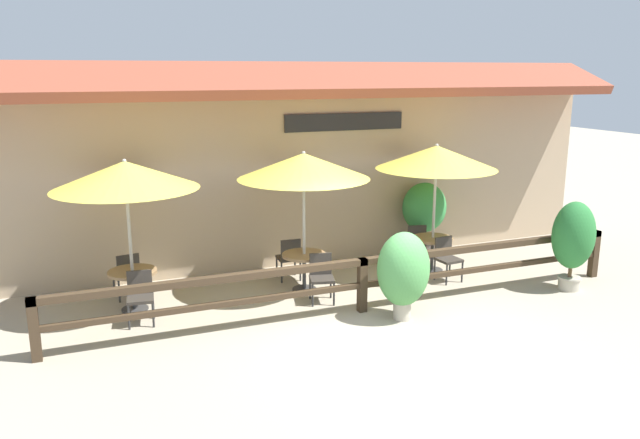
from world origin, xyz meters
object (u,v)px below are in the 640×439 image
object	(u,v)px
dining_table_near	(133,279)
chair_near_streetside	(140,295)
chair_middle_wallside	(289,256)
patio_umbrella_far	(436,157)
potted_plant_small_flowering	(573,238)
potted_plant_tall_tropical	(424,213)
dining_table_middle	(304,261)
patio_umbrella_near	(125,175)
dining_table_far	(433,244)
patio_umbrella_middle	(304,166)
chair_middle_streetside	(321,275)
chair_far_streetside	(447,257)
chair_near_wallside	(127,273)
potted_plant_broad_leaf	(403,271)
chair_far_wallside	(415,241)

from	to	relation	value
dining_table_near	chair_near_streetside	size ratio (longest dim) A/B	0.96
chair_middle_wallside	patio_umbrella_far	xyz separation A→B (m)	(2.93, -0.53, 1.88)
potted_plant_small_flowering	potted_plant_tall_tropical	bearing A→B (deg)	116.37
dining_table_middle	potted_plant_small_flowering	world-z (taller)	potted_plant_small_flowering
patio_umbrella_near	dining_table_far	world-z (taller)	patio_umbrella_near
patio_umbrella_middle	chair_near_streetside	bearing A→B (deg)	-170.88
chair_middle_streetside	dining_table_far	world-z (taller)	chair_middle_streetside
patio_umbrella_middle	patio_umbrella_far	distance (m)	2.86
chair_near_streetside	chair_far_streetside	size ratio (longest dim) A/B	1.00
chair_far_streetside	chair_near_wallside	bearing A→B (deg)	162.65
dining_table_middle	chair_near_wallside	bearing A→B (deg)	166.48
potted_plant_broad_leaf	patio_umbrella_far	bearing A→B (deg)	48.32
patio_umbrella_near	dining_table_near	bearing A→B (deg)	0.00
chair_near_streetside	chair_middle_streetside	bearing A→B (deg)	4.09
patio_umbrella_middle	potted_plant_small_flowering	xyz separation A→B (m)	(4.69, -1.81, -1.36)
patio_umbrella_near	potted_plant_broad_leaf	distance (m)	4.85
dining_table_far	potted_plant_broad_leaf	distance (m)	2.76
chair_near_streetside	chair_far_streetside	world-z (taller)	same
chair_middle_wallside	patio_umbrella_far	size ratio (longest dim) A/B	0.33
chair_near_streetside	chair_far_wallside	size ratio (longest dim) A/B	1.00
dining_table_middle	potted_plant_broad_leaf	world-z (taller)	potted_plant_broad_leaf
dining_table_near	potted_plant_tall_tropical	xyz separation A→B (m)	(6.32, 0.99, 0.43)
dining_table_middle	potted_plant_tall_tropical	size ratio (longest dim) A/B	0.50
patio_umbrella_near	potted_plant_tall_tropical	distance (m)	6.54
dining_table_near	chair_far_streetside	world-z (taller)	chair_far_streetside
potted_plant_broad_leaf	chair_far_wallside	bearing A→B (deg)	56.38
dining_table_near	chair_far_streetside	bearing A→B (deg)	-6.00
patio_umbrella_middle	chair_middle_wallside	xyz separation A→B (m)	(-0.08, 0.65, -1.88)
potted_plant_tall_tropical	potted_plant_small_flowering	bearing A→B (deg)	-63.63
chair_middle_streetside	patio_umbrella_middle	bearing A→B (deg)	111.61
patio_umbrella_middle	dining_table_near	bearing A→B (deg)	177.53
dining_table_middle	patio_umbrella_far	bearing A→B (deg)	2.53
chair_middle_wallside	chair_far_wallside	xyz separation A→B (m)	(2.88, 0.09, 0.00)
chair_middle_streetside	potted_plant_tall_tropical	world-z (taller)	potted_plant_tall_tropical
chair_near_streetside	dining_table_middle	size ratio (longest dim) A/B	1.04
dining_table_middle	dining_table_near	bearing A→B (deg)	177.53
patio_umbrella_far	chair_far_wallside	distance (m)	1.98
chair_far_streetside	chair_near_streetside	bearing A→B (deg)	174.43
chair_far_streetside	chair_far_wallside	xyz separation A→B (m)	(-0.01, 1.23, 0.00)
patio_umbrella_near	potted_plant_tall_tropical	world-z (taller)	patio_umbrella_near
potted_plant_tall_tropical	potted_plant_broad_leaf	bearing A→B (deg)	-125.84
chair_far_streetside	potted_plant_small_flowering	bearing A→B (deg)	-40.70
chair_middle_wallside	chair_far_streetside	xyz separation A→B (m)	(2.89, -1.14, 0.00)
chair_far_wallside	patio_umbrella_far	bearing A→B (deg)	109.48
chair_middle_streetside	potted_plant_small_flowering	world-z (taller)	potted_plant_small_flowering
dining_table_near	dining_table_far	xyz separation A→B (m)	(5.94, -0.01, 0.00)
chair_middle_streetside	potted_plant_tall_tropical	xyz separation A→B (m)	(3.15, 1.78, 0.51)
chair_far_wallside	potted_plant_small_flowering	bearing A→B (deg)	141.01
dining_table_middle	potted_plant_broad_leaf	xyz separation A→B (m)	(1.04, -1.92, 0.28)
chair_far_wallside	potted_plant_small_flowering	world-z (taller)	potted_plant_small_flowering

